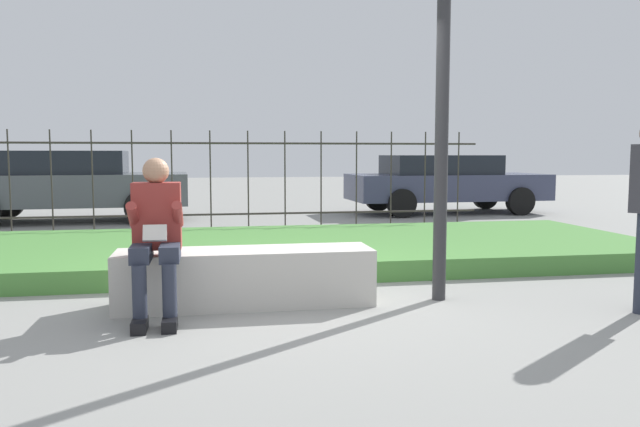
# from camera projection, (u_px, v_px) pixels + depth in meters

# --- Properties ---
(ground_plane) EXTENTS (60.00, 60.00, 0.00)m
(ground_plane) POSITION_uv_depth(u_px,v_px,m) (286.00, 303.00, 5.54)
(ground_plane) COLOR gray
(stone_bench) EXTENTS (2.22, 0.57, 0.49)m
(stone_bench) POSITION_uv_depth(u_px,v_px,m) (246.00, 280.00, 5.45)
(stone_bench) COLOR beige
(stone_bench) RESTS_ON ground_plane
(person_seated_reader) EXTENTS (0.42, 0.73, 1.29)m
(person_seated_reader) POSITION_uv_depth(u_px,v_px,m) (156.00, 231.00, 4.96)
(person_seated_reader) COLOR black
(person_seated_reader) RESTS_ON ground_plane
(grass_berm) EXTENTS (9.89, 3.39, 0.22)m
(grass_berm) POSITION_uv_depth(u_px,v_px,m) (262.00, 250.00, 7.87)
(grass_berm) COLOR #4C893D
(grass_berm) RESTS_ON ground_plane
(iron_fence) EXTENTS (7.89, 0.03, 1.70)m
(iron_fence) POSITION_uv_depth(u_px,v_px,m) (248.00, 180.00, 10.18)
(iron_fence) COLOR #332D28
(iron_fence) RESTS_ON ground_plane
(car_parked_right) EXTENTS (4.40, 1.93, 1.29)m
(car_parked_right) POSITION_uv_depth(u_px,v_px,m) (445.00, 182.00, 13.93)
(car_parked_right) COLOR #383D56
(car_parked_right) RESTS_ON ground_plane
(car_parked_left) EXTENTS (4.53, 2.14, 1.38)m
(car_parked_left) POSITION_uv_depth(u_px,v_px,m) (68.00, 183.00, 12.17)
(car_parked_left) COLOR #4C5156
(car_parked_left) RESTS_ON ground_plane
(street_lamp) EXTENTS (0.28, 0.28, 4.00)m
(street_lamp) POSITION_uv_depth(u_px,v_px,m) (444.00, 24.00, 5.44)
(street_lamp) COLOR #2D2D30
(street_lamp) RESTS_ON ground_plane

